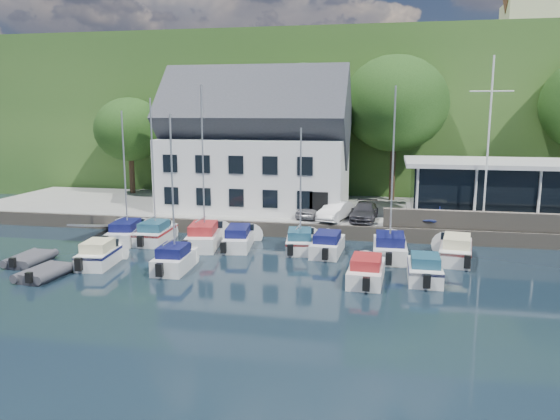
{
  "coord_description": "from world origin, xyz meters",
  "views": [
    {
      "loc": [
        3.22,
        -25.1,
        8.68
      ],
      "look_at": [
        -3.59,
        9.0,
        2.27
      ],
      "focal_mm": 35.0,
      "sensor_mm": 36.0,
      "label": 1
    }
  ],
  "objects_px": {
    "car_dgrey": "(364,211)",
    "boat_r1_0": "(125,177)",
    "boat_r2_0": "(100,252)",
    "dinghy_1": "(45,271)",
    "boat_r1_2": "(203,174)",
    "harbor_building": "(256,153)",
    "boat_r1_1": "(153,177)",
    "club_pavilion": "(498,189)",
    "boat_r1_3": "(239,236)",
    "boat_r1_5": "(328,243)",
    "flagpole": "(488,144)",
    "boat_r1_6": "(392,182)",
    "boat_r1_7": "(456,247)",
    "boat_r1_4": "(301,185)",
    "car_silver": "(312,208)",
    "boat_r2_1": "(173,192)",
    "car_white": "(336,211)",
    "car_blue": "(431,212)",
    "boat_r2_4": "(425,267)",
    "boat_r2_3": "(366,268)",
    "dinghy_0": "(30,257)"
  },
  "relations": [
    {
      "from": "boat_r1_0",
      "to": "car_blue",
      "type": "bearing_deg",
      "value": 7.57
    },
    {
      "from": "harbor_building",
      "to": "boat_r1_6",
      "type": "distance_m",
      "value": 14.12
    },
    {
      "from": "car_dgrey",
      "to": "boat_r1_1",
      "type": "bearing_deg",
      "value": -155.19
    },
    {
      "from": "car_white",
      "to": "boat_r2_3",
      "type": "relative_size",
      "value": 0.73
    },
    {
      "from": "harbor_building",
      "to": "flagpole",
      "type": "relative_size",
      "value": 1.3
    },
    {
      "from": "harbor_building",
      "to": "car_dgrey",
      "type": "xyz_separation_m",
      "value": [
        8.65,
        -3.36,
        -3.73
      ]
    },
    {
      "from": "boat_r1_0",
      "to": "boat_r1_3",
      "type": "height_order",
      "value": "boat_r1_0"
    },
    {
      "from": "boat_r2_0",
      "to": "dinghy_1",
      "type": "height_order",
      "value": "boat_r2_0"
    },
    {
      "from": "club_pavilion",
      "to": "boat_r1_3",
      "type": "height_order",
      "value": "club_pavilion"
    },
    {
      "from": "car_blue",
      "to": "boat_r2_3",
      "type": "xyz_separation_m",
      "value": [
        -3.95,
        -11.23,
        -1.03
      ]
    },
    {
      "from": "car_silver",
      "to": "dinghy_0",
      "type": "xyz_separation_m",
      "value": [
        -14.64,
        -11.8,
        -1.28
      ]
    },
    {
      "from": "club_pavilion",
      "to": "car_white",
      "type": "relative_size",
      "value": 3.34
    },
    {
      "from": "car_silver",
      "to": "harbor_building",
      "type": "bearing_deg",
      "value": 161.06
    },
    {
      "from": "boat_r1_2",
      "to": "boat_r2_0",
      "type": "bearing_deg",
      "value": -138.52
    },
    {
      "from": "boat_r1_7",
      "to": "boat_r2_0",
      "type": "xyz_separation_m",
      "value": [
        -19.91,
        -5.06,
        -0.02
      ]
    },
    {
      "from": "harbor_building",
      "to": "boat_r1_7",
      "type": "xyz_separation_m",
      "value": [
        14.27,
        -9.21,
        -4.61
      ]
    },
    {
      "from": "boat_r2_3",
      "to": "car_dgrey",
      "type": "bearing_deg",
      "value": 95.81
    },
    {
      "from": "boat_r1_1",
      "to": "boat_r2_3",
      "type": "distance_m",
      "value": 15.71
    },
    {
      "from": "boat_r2_4",
      "to": "dinghy_1",
      "type": "xyz_separation_m",
      "value": [
        -19.47,
        -3.47,
        -0.33
      ]
    },
    {
      "from": "club_pavilion",
      "to": "car_blue",
      "type": "height_order",
      "value": "club_pavilion"
    },
    {
      "from": "car_blue",
      "to": "boat_r1_6",
      "type": "height_order",
      "value": "boat_r1_6"
    },
    {
      "from": "car_dgrey",
      "to": "boat_r1_0",
      "type": "relative_size",
      "value": 0.49
    },
    {
      "from": "harbor_building",
      "to": "boat_r1_7",
      "type": "bearing_deg",
      "value": -32.83
    },
    {
      "from": "car_silver",
      "to": "boat_r2_0",
      "type": "height_order",
      "value": "car_silver"
    },
    {
      "from": "boat_r2_4",
      "to": "club_pavilion",
      "type": "bearing_deg",
      "value": 66.23
    },
    {
      "from": "boat_r1_5",
      "to": "dinghy_0",
      "type": "xyz_separation_m",
      "value": [
        -16.46,
        -5.57,
        -0.32
      ]
    },
    {
      "from": "boat_r1_3",
      "to": "dinghy_1",
      "type": "xyz_separation_m",
      "value": [
        -8.2,
        -8.4,
        -0.32
      ]
    },
    {
      "from": "boat_r1_2",
      "to": "dinghy_1",
      "type": "distance_m",
      "value": 10.99
    },
    {
      "from": "car_dgrey",
      "to": "dinghy_1",
      "type": "relative_size",
      "value": 1.36
    },
    {
      "from": "harbor_building",
      "to": "boat_r1_4",
      "type": "distance_m",
      "value": 10.16
    },
    {
      "from": "harbor_building",
      "to": "boat_r1_1",
      "type": "bearing_deg",
      "value": -119.58
    },
    {
      "from": "car_dgrey",
      "to": "boat_r1_0",
      "type": "distance_m",
      "value": 16.53
    },
    {
      "from": "club_pavilion",
      "to": "flagpole",
      "type": "xyz_separation_m",
      "value": [
        -1.56,
        -4.01,
        3.47
      ]
    },
    {
      "from": "flagpole",
      "to": "boat_r1_0",
      "type": "relative_size",
      "value": 1.29
    },
    {
      "from": "boat_r1_5",
      "to": "boat_r2_0",
      "type": "bearing_deg",
      "value": -155.13
    },
    {
      "from": "harbor_building",
      "to": "boat_r1_2",
      "type": "xyz_separation_m",
      "value": [
        -1.26,
        -8.92,
        -0.66
      ]
    },
    {
      "from": "car_white",
      "to": "car_blue",
      "type": "relative_size",
      "value": 0.95
    },
    {
      "from": "boat_r1_0",
      "to": "boat_r1_6",
      "type": "height_order",
      "value": "boat_r1_6"
    },
    {
      "from": "harbor_building",
      "to": "boat_r2_1",
      "type": "distance_m",
      "value": 14.41
    },
    {
      "from": "boat_r1_1",
      "to": "boat_r2_1",
      "type": "height_order",
      "value": "boat_r2_1"
    },
    {
      "from": "boat_r1_3",
      "to": "boat_r2_4",
      "type": "height_order",
      "value": "boat_r2_4"
    },
    {
      "from": "boat_r1_3",
      "to": "boat_r1_4",
      "type": "height_order",
      "value": "boat_r1_4"
    },
    {
      "from": "boat_r1_6",
      "to": "boat_r2_0",
      "type": "bearing_deg",
      "value": -164.49
    },
    {
      "from": "boat_r1_6",
      "to": "dinghy_1",
      "type": "distance_m",
      "value": 19.71
    },
    {
      "from": "boat_r1_6",
      "to": "boat_r1_1",
      "type": "bearing_deg",
      "value": 175.34
    },
    {
      "from": "car_silver",
      "to": "boat_r2_1",
      "type": "distance_m",
      "value": 13.11
    },
    {
      "from": "flagpole",
      "to": "boat_r1_4",
      "type": "relative_size",
      "value": 1.34
    },
    {
      "from": "car_dgrey",
      "to": "boat_r1_0",
      "type": "height_order",
      "value": "boat_r1_0"
    },
    {
      "from": "boat_r1_3",
      "to": "boat_r2_0",
      "type": "xyz_separation_m",
      "value": [
        -6.6,
        -5.59,
        0.04
      ]
    },
    {
      "from": "car_white",
      "to": "boat_r1_1",
      "type": "xyz_separation_m",
      "value": [
        -11.5,
        -4.77,
        2.7
      ]
    }
  ]
}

